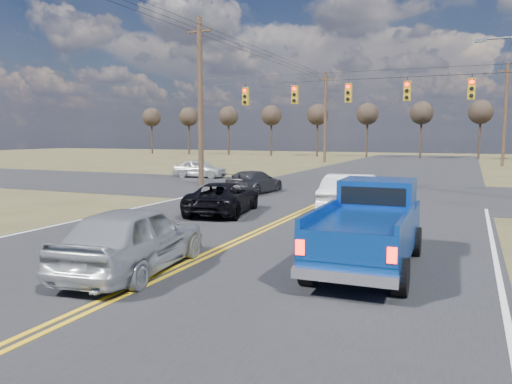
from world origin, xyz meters
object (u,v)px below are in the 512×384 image
at_px(pickup_truck, 369,227).
at_px(dgrey_car_queue, 254,182).
at_px(black_suv, 223,198).
at_px(white_car_queue, 352,195).
at_px(silver_suv, 134,238).
at_px(cross_car_west, 200,169).

relative_size(pickup_truck, dgrey_car_queue, 1.27).
bearing_deg(black_suv, white_car_queue, -171.30).
xyz_separation_m(silver_suv, dgrey_car_queue, (-3.57, 15.05, -0.17)).
distance_m(pickup_truck, black_suv, 8.95).
bearing_deg(pickup_truck, black_suv, 138.02).
bearing_deg(dgrey_car_queue, pickup_truck, 128.50).
height_order(white_car_queue, dgrey_car_queue, white_car_queue).
height_order(silver_suv, dgrey_car_queue, silver_suv).
bearing_deg(black_suv, pickup_truck, 129.52).
xyz_separation_m(dgrey_car_queue, cross_car_west, (-7.47, 7.32, 0.05)).
height_order(black_suv, dgrey_car_queue, black_suv).
relative_size(pickup_truck, white_car_queue, 1.09).
distance_m(pickup_truck, silver_suv, 5.43).
bearing_deg(white_car_queue, pickup_truck, 102.84).
bearing_deg(black_suv, dgrey_car_queue, -86.53).
xyz_separation_m(black_suv, white_car_queue, (4.75, 1.60, 0.18)).
distance_m(pickup_truck, cross_car_west, 25.44).
relative_size(black_suv, white_car_queue, 0.92).
height_order(silver_suv, white_car_queue, white_car_queue).
height_order(silver_suv, black_suv, silver_suv).
distance_m(pickup_truck, dgrey_car_queue, 15.11).
height_order(white_car_queue, cross_car_west, white_car_queue).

